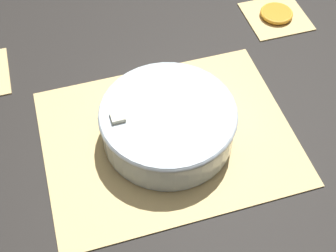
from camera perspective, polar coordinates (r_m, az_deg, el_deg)
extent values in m
plane|color=black|center=(0.89, 0.00, -1.40)|extent=(6.00, 6.00, 0.00)
cube|color=#D6B775|center=(0.89, 0.00, -1.28)|extent=(0.47, 0.36, 0.01)
cube|color=#3D2D19|center=(0.93, 9.91, 1.15)|extent=(0.01, 0.36, 0.00)
cube|color=#3D2D19|center=(0.91, 6.06, 0.23)|extent=(0.01, 0.36, 0.00)
cube|color=#3D2D19|center=(0.89, 2.05, -0.72)|extent=(0.01, 0.36, 0.00)
cube|color=#3D2D19|center=(0.88, -2.08, -1.71)|extent=(0.01, 0.36, 0.00)
cube|color=#3D2D19|center=(0.88, -6.30, -2.70)|extent=(0.01, 0.36, 0.00)
cube|color=#3D2D19|center=(0.87, -10.56, -3.69)|extent=(0.01, 0.36, 0.00)
cube|color=#D6B775|center=(1.16, 13.02, 12.94)|extent=(0.14, 0.14, 0.01)
cube|color=#3D2D19|center=(1.18, 14.91, 13.27)|extent=(0.00, 0.14, 0.00)
cube|color=#3D2D19|center=(1.17, 13.67, 13.09)|extent=(0.00, 0.14, 0.00)
cube|color=#3D2D19|center=(1.16, 12.40, 12.91)|extent=(0.00, 0.14, 0.00)
cube|color=#3D2D19|center=(1.15, 11.11, 12.72)|extent=(0.00, 0.14, 0.00)
cylinder|color=silver|center=(0.86, 0.00, 0.30)|extent=(0.24, 0.24, 0.07)
torus|color=silver|center=(0.83, 0.00, 1.57)|extent=(0.25, 0.25, 0.01)
cylinder|color=beige|center=(0.87, -1.30, 4.43)|extent=(0.03, 0.03, 0.01)
cylinder|color=beige|center=(0.89, 3.92, 2.05)|extent=(0.02, 0.02, 0.01)
cylinder|color=beige|center=(0.84, -5.11, -1.91)|extent=(0.03, 0.03, 0.01)
cylinder|color=beige|center=(0.82, 2.63, -3.38)|extent=(0.03, 0.03, 0.01)
cylinder|color=beige|center=(0.87, 5.74, -0.31)|extent=(0.03, 0.03, 0.01)
cylinder|color=beige|center=(0.88, 0.26, 0.40)|extent=(0.03, 0.03, 0.01)
cylinder|color=beige|center=(0.81, -4.24, -3.18)|extent=(0.03, 0.03, 0.01)
cylinder|color=beige|center=(0.86, -3.52, 0.50)|extent=(0.03, 0.03, 0.01)
cylinder|color=beige|center=(0.85, 4.60, 1.30)|extent=(0.03, 0.03, 0.01)
cylinder|color=beige|center=(0.84, 5.07, -3.90)|extent=(0.03, 0.03, 0.01)
cube|color=beige|center=(0.82, 0.76, -2.84)|extent=(0.02, 0.02, 0.02)
cube|color=beige|center=(0.90, -2.74, 5.22)|extent=(0.02, 0.02, 0.02)
cube|color=beige|center=(0.87, -4.91, 3.15)|extent=(0.03, 0.03, 0.03)
cube|color=beige|center=(0.89, 0.04, 2.91)|extent=(0.03, 0.03, 0.03)
cube|color=beige|center=(0.82, -6.09, 0.77)|extent=(0.02, 0.02, 0.02)
cube|color=beige|center=(0.84, 3.23, -1.05)|extent=(0.03, 0.03, 0.03)
cube|color=beige|center=(0.90, -4.88, 1.56)|extent=(0.03, 0.03, 0.03)
cube|color=beige|center=(0.85, -5.46, -0.30)|extent=(0.03, 0.03, 0.03)
ellipsoid|color=orange|center=(0.90, 5.64, 2.01)|extent=(0.02, 0.01, 0.01)
ellipsoid|color=orange|center=(0.90, 2.87, 3.43)|extent=(0.03, 0.02, 0.01)
ellipsoid|color=orange|center=(0.85, -0.93, -1.43)|extent=(0.03, 0.02, 0.01)
ellipsoid|color=orange|center=(0.88, 1.62, 4.41)|extent=(0.02, 0.01, 0.01)
ellipsoid|color=orange|center=(0.79, 2.21, -3.65)|extent=(0.03, 0.02, 0.02)
ellipsoid|color=orange|center=(0.93, 1.22, 4.03)|extent=(0.03, 0.02, 0.02)
cylinder|color=orange|center=(1.16, 13.09, 13.24)|extent=(0.07, 0.07, 0.01)
torus|color=#F4A82D|center=(1.16, 13.09, 13.24)|extent=(0.08, 0.08, 0.01)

